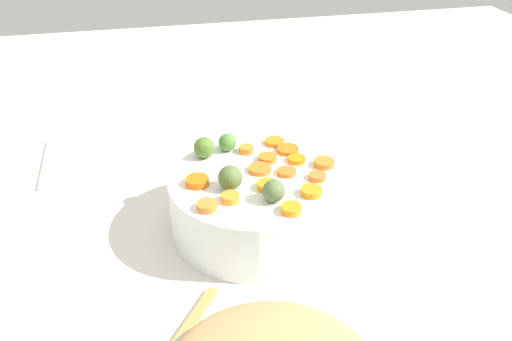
% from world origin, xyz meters
% --- Properties ---
extents(tabletop, '(2.40, 2.40, 0.02)m').
position_xyz_m(tabletop, '(0.00, 0.00, 0.01)').
color(tabletop, silver).
rests_on(tabletop, ground).
extents(serving_bowl_carrots, '(0.27, 0.27, 0.10)m').
position_xyz_m(serving_bowl_carrots, '(-0.00, -0.02, 0.07)').
color(serving_bowl_carrots, white).
rests_on(serving_bowl_carrots, tabletop).
extents(carrot_slice_0, '(0.05, 0.05, 0.01)m').
position_xyz_m(carrot_slice_0, '(0.03, -0.01, 0.12)').
color(carrot_slice_0, orange).
rests_on(carrot_slice_0, serving_bowl_carrots).
extents(carrot_slice_1, '(0.04, 0.04, 0.01)m').
position_xyz_m(carrot_slice_1, '(0.02, 0.07, 0.12)').
color(carrot_slice_1, orange).
rests_on(carrot_slice_1, serving_bowl_carrots).
extents(carrot_slice_2, '(0.04, 0.04, 0.01)m').
position_xyz_m(carrot_slice_2, '(0.00, 0.03, 0.12)').
color(carrot_slice_2, orange).
rests_on(carrot_slice_2, serving_bowl_carrots).
extents(carrot_slice_3, '(0.03, 0.03, 0.01)m').
position_xyz_m(carrot_slice_3, '(-0.03, 0.06, 0.12)').
color(carrot_slice_3, orange).
rests_on(carrot_slice_3, serving_bowl_carrots).
extents(carrot_slice_4, '(0.04, 0.04, 0.01)m').
position_xyz_m(carrot_slice_4, '(0.07, -0.10, 0.12)').
color(carrot_slice_4, orange).
rests_on(carrot_slice_4, serving_bowl_carrots).
extents(carrot_slice_5, '(0.04, 0.04, 0.01)m').
position_xyz_m(carrot_slice_5, '(-0.02, -0.01, 0.12)').
color(carrot_slice_5, orange).
rests_on(carrot_slice_5, serving_bowl_carrots).
extents(carrot_slice_6, '(0.05, 0.05, 0.01)m').
position_xyz_m(carrot_slice_6, '(-0.07, 0.05, 0.12)').
color(carrot_slice_6, orange).
rests_on(carrot_slice_6, serving_bowl_carrots).
extents(carrot_slice_7, '(0.04, 0.04, 0.01)m').
position_xyz_m(carrot_slice_7, '(-0.05, 0.01, 0.12)').
color(carrot_slice_7, orange).
rests_on(carrot_slice_7, serving_bowl_carrots).
extents(carrot_slice_8, '(0.04, 0.04, 0.01)m').
position_xyz_m(carrot_slice_8, '(-0.08, -0.01, 0.12)').
color(carrot_slice_8, orange).
rests_on(carrot_slice_8, serving_bowl_carrots).
extents(carrot_slice_9, '(0.04, 0.04, 0.01)m').
position_xyz_m(carrot_slice_9, '(0.06, 0.05, 0.12)').
color(carrot_slice_9, orange).
rests_on(carrot_slice_9, serving_bowl_carrots).
extents(carrot_slice_10, '(0.04, 0.04, 0.01)m').
position_xyz_m(carrot_slice_10, '(-0.10, 0.04, 0.12)').
color(carrot_slice_10, orange).
rests_on(carrot_slice_10, serving_bowl_carrots).
extents(carrot_slice_11, '(0.05, 0.05, 0.01)m').
position_xyz_m(carrot_slice_11, '(-0.00, -0.11, 0.12)').
color(carrot_slice_11, orange).
rests_on(carrot_slice_11, serving_bowl_carrots).
extents(carrot_slice_12, '(0.04, 0.04, 0.01)m').
position_xyz_m(carrot_slice_12, '(0.06, -0.07, 0.12)').
color(carrot_slice_12, orange).
rests_on(carrot_slice_12, serving_bowl_carrots).
extents(carrot_slice_13, '(0.05, 0.05, 0.01)m').
position_xyz_m(carrot_slice_13, '(-0.01, 0.10, 0.12)').
color(carrot_slice_13, orange).
rests_on(carrot_slice_13, serving_bowl_carrots).
extents(carrot_slice_14, '(0.04, 0.04, 0.01)m').
position_xyz_m(carrot_slice_14, '(0.10, 0.01, 0.12)').
color(carrot_slice_14, orange).
rests_on(carrot_slice_14, serving_bowl_carrots).
extents(brussels_sprout_0, '(0.03, 0.03, 0.03)m').
position_xyz_m(brussels_sprout_0, '(-0.08, -0.08, 0.13)').
color(brussels_sprout_0, '#52742B').
rests_on(brussels_sprout_0, serving_bowl_carrots).
extents(brussels_sprout_1, '(0.03, 0.03, 0.03)m').
position_xyz_m(brussels_sprout_1, '(0.07, -0.01, 0.13)').
color(brussels_sprout_1, '#566E41').
rests_on(brussels_sprout_1, serving_bowl_carrots).
extents(brussels_sprout_2, '(0.03, 0.03, 0.03)m').
position_xyz_m(brussels_sprout_2, '(-0.10, -0.04, 0.13)').
color(brussels_sprout_2, '#4F7F36').
rests_on(brussels_sprout_2, serving_bowl_carrots).
extents(brussels_sprout_3, '(0.04, 0.04, 0.04)m').
position_xyz_m(brussels_sprout_3, '(0.02, -0.06, 0.13)').
color(brussels_sprout_3, '#566B34').
rests_on(brussels_sprout_3, serving_bowl_carrots).
extents(dish_towel, '(0.20, 0.14, 0.01)m').
position_xyz_m(dish_towel, '(-0.29, -0.31, 0.02)').
color(dish_towel, beige).
rests_on(dish_towel, tabletop).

